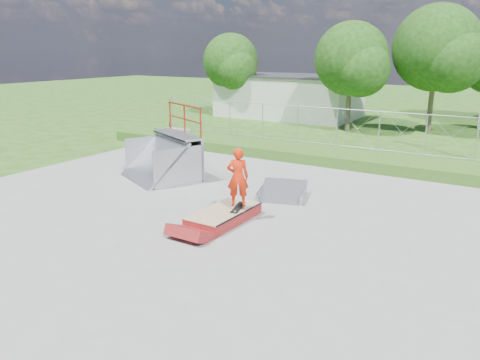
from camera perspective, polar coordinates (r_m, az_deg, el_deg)
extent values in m
plane|color=#235016|center=(13.91, -3.76, -5.22)|extent=(120.00, 120.00, 0.00)
cube|color=gray|center=(13.91, -3.76, -5.14)|extent=(20.00, 16.00, 0.04)
cube|color=#235016|center=(21.97, 10.63, 3.01)|extent=(24.00, 3.00, 0.50)
cube|color=maroon|center=(13.90, -1.98, -4.46)|extent=(1.22, 2.46, 0.34)
cube|color=#A6815F|center=(13.84, -1.99, -3.75)|extent=(1.24, 2.48, 0.02)
cube|color=black|center=(13.90, -0.26, -3.41)|extent=(0.36, 0.82, 0.13)
imported|color=red|center=(13.64, -0.27, 0.06)|extent=(0.76, 0.69, 1.75)
cube|color=white|center=(36.28, 6.02, 10.07)|extent=(10.00, 6.00, 3.00)
cylinder|color=brown|center=(30.37, 13.03, 8.18)|extent=(0.30, 0.30, 2.45)
sphere|color=#17370F|center=(30.15, 13.41, 14.19)|extent=(4.48, 4.48, 4.48)
sphere|color=#17370F|center=(29.38, 14.57, 12.99)|extent=(3.36, 3.36, 3.36)
cylinder|color=brown|center=(31.21, 22.16, 7.95)|extent=(0.30, 0.30, 2.80)
sphere|color=#17370F|center=(31.01, 22.87, 14.62)|extent=(5.12, 5.12, 5.12)
sphere|color=#17370F|center=(30.24, 24.37, 13.24)|extent=(3.84, 3.84, 3.84)
cylinder|color=brown|center=(36.50, -1.13, 9.62)|extent=(0.30, 0.30, 2.27)
sphere|color=#17370F|center=(36.32, -1.16, 14.26)|extent=(4.16, 4.16, 4.16)
sphere|color=#17370F|center=(35.48, -0.52, 13.39)|extent=(3.12, 3.12, 3.12)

